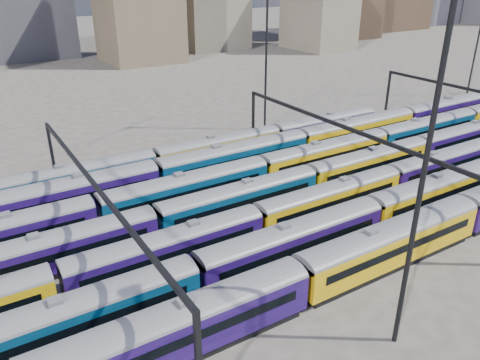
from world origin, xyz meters
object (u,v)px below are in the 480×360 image
rake_0 (391,240)px  rake_1 (372,211)px  rake_2 (257,219)px  mast_2 (425,166)px

rake_0 → rake_1: rake_0 is taller
rake_2 → rake_0: bearing=-51.7°
rake_0 → rake_2: bearing=128.3°
rake_2 → mast_2: (0.87, -17.00, 11.51)m
rake_0 → rake_2: 12.74m
rake_2 → mast_2: bearing=-87.1°
rake_2 → mast_2: size_ratio=4.46×
rake_0 → mast_2: bearing=-135.1°
rake_2 → mast_2: 20.55m
rake_1 → rake_2: (-10.68, 5.00, -0.12)m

